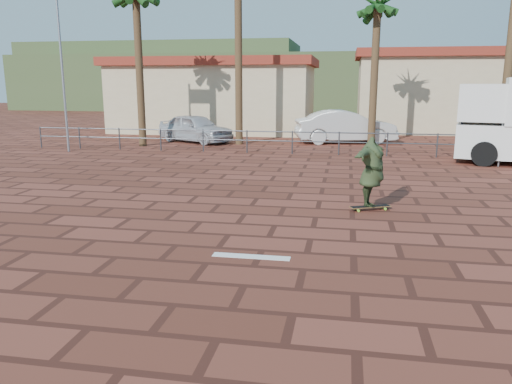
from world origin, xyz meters
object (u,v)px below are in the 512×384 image
at_px(car_silver, 195,128).
at_px(car_white, 345,127).
at_px(skateboarder, 372,172).
at_px(longboard, 370,207).

distance_m(car_silver, car_white, 7.72).
bearing_deg(skateboarder, car_silver, 50.72).
xyz_separation_m(longboard, car_white, (-0.69, 13.92, 0.75)).
bearing_deg(car_white, longboard, 169.18).
relative_size(longboard, car_white, 0.20).
xyz_separation_m(longboard, skateboarder, (-0.00, 0.00, 0.86)).
height_order(skateboarder, car_white, skateboarder).
relative_size(skateboarder, car_silver, 0.49).
distance_m(skateboarder, car_silver, 15.33).
xyz_separation_m(skateboarder, car_silver, (-8.34, 12.86, -0.22)).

